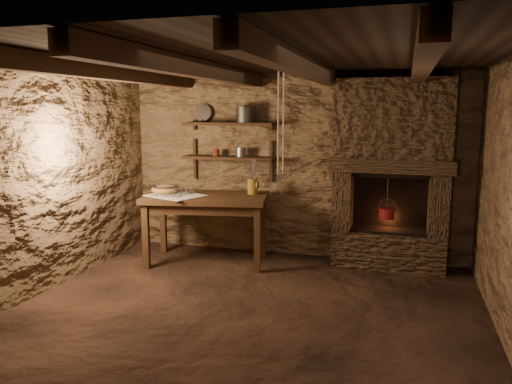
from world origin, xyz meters
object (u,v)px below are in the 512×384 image
(iron_stockpot, at_px, (246,115))
(work_table, at_px, (207,226))
(wooden_bowl, at_px, (165,190))
(red_pot, at_px, (387,213))
(stoneware_jug, at_px, (253,179))

(iron_stockpot, bearing_deg, work_table, -125.44)
(wooden_bowl, xyz_separation_m, iron_stockpot, (0.93, 0.50, 0.95))
(red_pot, bearing_deg, work_table, -170.03)
(iron_stockpot, bearing_deg, red_pot, -3.73)
(work_table, height_order, stoneware_jug, stoneware_jug)
(stoneware_jug, relative_size, wooden_bowl, 1.24)
(work_table, relative_size, wooden_bowl, 4.55)
(iron_stockpot, distance_m, red_pot, 2.18)
(work_table, relative_size, red_pot, 3.06)
(stoneware_jug, bearing_deg, wooden_bowl, -172.57)
(stoneware_jug, relative_size, iron_stockpot, 1.86)
(stoneware_jug, bearing_deg, work_table, -160.37)
(work_table, distance_m, stoneware_jug, 0.84)
(stoneware_jug, relative_size, red_pot, 0.83)
(stoneware_jug, distance_m, red_pot, 1.71)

